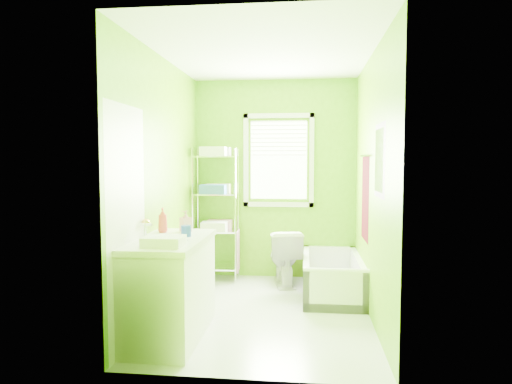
# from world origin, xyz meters

# --- Properties ---
(ground) EXTENTS (2.90, 2.90, 0.00)m
(ground) POSITION_xyz_m (0.00, 0.00, 0.00)
(ground) COLOR silver
(ground) RESTS_ON ground
(room_envelope) EXTENTS (2.14, 2.94, 2.62)m
(room_envelope) POSITION_xyz_m (0.00, 0.00, 1.55)
(room_envelope) COLOR #61A508
(room_envelope) RESTS_ON ground
(window) EXTENTS (0.92, 0.05, 1.22)m
(window) POSITION_xyz_m (0.05, 1.42, 1.61)
(window) COLOR white
(window) RESTS_ON ground
(door) EXTENTS (0.09, 0.80, 2.00)m
(door) POSITION_xyz_m (-1.04, -1.00, 1.00)
(door) COLOR white
(door) RESTS_ON ground
(right_wall_decor) EXTENTS (0.04, 1.48, 1.17)m
(right_wall_decor) POSITION_xyz_m (1.04, -0.02, 1.32)
(right_wall_decor) COLOR #49080D
(right_wall_decor) RESTS_ON ground
(bathtub) EXTENTS (0.66, 1.42, 0.46)m
(bathtub) POSITION_xyz_m (0.72, 0.70, 0.15)
(bathtub) COLOR white
(bathtub) RESTS_ON ground
(toilet) EXTENTS (0.51, 0.74, 0.70)m
(toilet) POSITION_xyz_m (0.15, 1.06, 0.35)
(toilet) COLOR white
(toilet) RESTS_ON ground
(vanity) EXTENTS (0.59, 1.16, 1.11)m
(vanity) POSITION_xyz_m (-0.77, -0.73, 0.46)
(vanity) COLOR white
(vanity) RESTS_ON ground
(wire_shelf_unit) EXTENTS (0.59, 0.47, 1.72)m
(wire_shelf_unit) POSITION_xyz_m (-0.73, 1.23, 1.05)
(wire_shelf_unit) COLOR silver
(wire_shelf_unit) RESTS_ON ground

